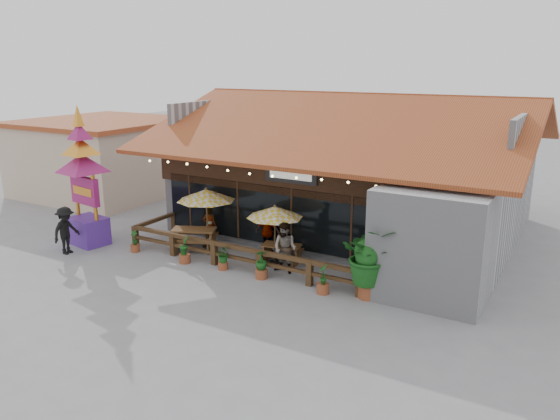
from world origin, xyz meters
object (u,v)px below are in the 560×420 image
Objects in this scene: umbrella_left at (206,195)px; umbrella_right at (275,212)px; thai_sign_tower at (83,167)px; tropical_plant at (370,257)px; picnic_table_right at (282,250)px; picnic_table_left at (194,235)px; pedestrian at (66,230)px.

umbrella_right is at bearing -2.71° from umbrella_left.
thai_sign_tower reaches higher than tropical_plant.
picnic_table_right is at bearing 160.51° from tropical_plant.
umbrella_right is 1.09× the size of picnic_table_left.
umbrella_left is 7.69m from tropical_plant.
pedestrian is (-11.88, -1.98, -0.44)m from tropical_plant.
picnic_table_left is 0.90× the size of tropical_plant.
umbrella_right is at bearing -72.77° from pedestrian.
picnic_table_right is at bearing 6.19° from picnic_table_left.
umbrella_right reaches higher than picnic_table_left.
umbrella_right is at bearing 3.83° from picnic_table_left.
tropical_plant reaches higher than pedestrian.
umbrella_left is 5.15m from thai_sign_tower.
picnic_table_right is (3.86, 0.42, -0.09)m from picnic_table_left.
pedestrian is at bearing -143.14° from picnic_table_left.
tropical_plant reaches higher than umbrella_right.
tropical_plant is 1.28× the size of pedestrian.
thai_sign_tower is at bearing -155.11° from umbrella_left.
pedestrian reaches higher than picnic_table_left.
thai_sign_tower is (-8.05, -2.14, 2.80)m from picnic_table_right.
picnic_table_right is (0.20, 0.17, -1.51)m from umbrella_right.
thai_sign_tower is at bearing 3.65° from pedestrian.
umbrella_left is at bearing -179.70° from picnic_table_right.
umbrella_left is 1.05× the size of umbrella_right.
umbrella_right reaches higher than pedestrian.
umbrella_left is 1.48× the size of picnic_table_right.
picnic_table_left is 5.28m from thai_sign_tower.
thai_sign_tower is (-7.86, -1.96, 1.29)m from umbrella_right.
umbrella_left reaches higher than picnic_table_left.
picnic_table_left is (-0.38, -0.40, -1.64)m from umbrella_left.
thai_sign_tower is 3.24× the size of pedestrian.
tropical_plant is (4.23, -1.25, -0.59)m from umbrella_right.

